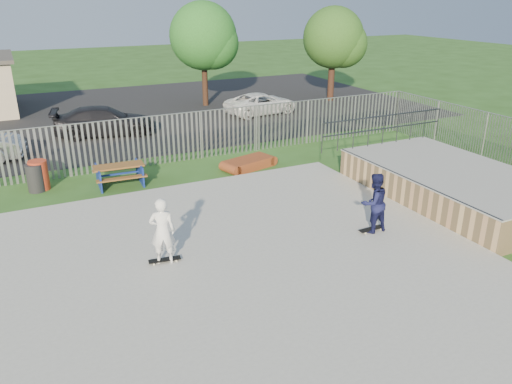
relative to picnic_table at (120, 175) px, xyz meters
name	(u,v)px	position (x,y,z in m)	size (l,w,h in m)	color
ground	(190,280)	(0.14, -7.34, -0.38)	(120.00, 120.00, 0.00)	#2B501B
concrete_slab	(190,277)	(0.14, -7.34, -0.30)	(15.00, 12.00, 0.15)	#A3A39E
quarter_pipe	(451,184)	(9.64, -6.30, 0.18)	(5.50, 7.05, 2.19)	tan
fence	(172,177)	(1.14, -2.75, 0.62)	(26.04, 16.02, 2.00)	gray
picnic_table	(120,175)	(0.00, 0.00, 0.00)	(1.82, 1.52, 0.74)	brown
funbox	(249,163)	(4.98, -0.37, -0.19)	(2.09, 1.43, 0.38)	brown
trash_bin_red	(39,175)	(-2.63, 0.74, 0.15)	(0.63, 0.63, 1.06)	#B1341B
trash_bin_grey	(36,178)	(-2.76, 0.61, 0.12)	(0.59, 0.59, 0.99)	#232326
parking_lot	(79,118)	(0.14, 11.66, -0.37)	(40.00, 18.00, 0.02)	black
car_dark	(104,121)	(0.79, 7.15, 0.34)	(1.95, 4.80, 1.39)	black
car_white	(262,103)	(9.76, 8.03, 0.24)	(1.98, 4.29, 1.19)	white
tree_mid	(203,36)	(7.71, 11.70, 3.76)	(3.98, 3.98, 6.15)	#3B2317
tree_right	(333,38)	(15.57, 9.64, 3.54)	(3.78, 3.78, 5.83)	#3F2419
skateboard_a	(371,230)	(5.57, -7.33, -0.19)	(0.81, 0.23, 0.08)	black
skateboard_b	(165,260)	(-0.23, -6.47, -0.19)	(0.82, 0.31, 0.08)	black
skater_navy	(374,203)	(5.57, -7.33, 0.64)	(0.84, 0.66, 1.73)	#14163F
skater_white	(162,231)	(-0.23, -6.47, 0.64)	(0.63, 0.41, 1.73)	white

